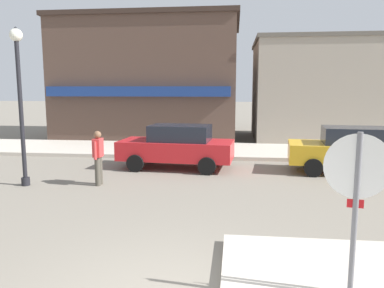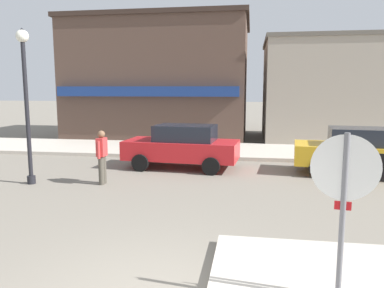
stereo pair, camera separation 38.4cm
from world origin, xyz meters
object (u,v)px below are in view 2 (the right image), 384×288
at_px(parked_car_second, 359,151).
at_px(lamp_post, 25,84).
at_px(stop_sign, 344,196).
at_px(parked_car_nearest, 182,146).
at_px(pedestrian_crossing_near, 102,155).

bearing_deg(parked_car_second, lamp_post, -164.42).
height_order(lamp_post, parked_car_second, lamp_post).
xyz_separation_m(stop_sign, lamp_post, (-7.62, 5.37, 1.44)).
bearing_deg(parked_car_nearest, lamp_post, -144.57).
relative_size(parked_car_nearest, parked_car_second, 0.99).
height_order(stop_sign, pedestrian_crossing_near, stop_sign).
height_order(stop_sign, lamp_post, lamp_post).
height_order(stop_sign, parked_car_second, stop_sign).
distance_m(lamp_post, parked_car_nearest, 5.45).
bearing_deg(pedestrian_crossing_near, stop_sign, -45.97).
relative_size(lamp_post, parked_car_nearest, 1.10).
relative_size(stop_sign, parked_car_second, 0.55).
distance_m(parked_car_nearest, parked_car_second, 5.93).
bearing_deg(parked_car_nearest, pedestrian_crossing_near, -126.92).
distance_m(lamp_post, parked_car_second, 10.61).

